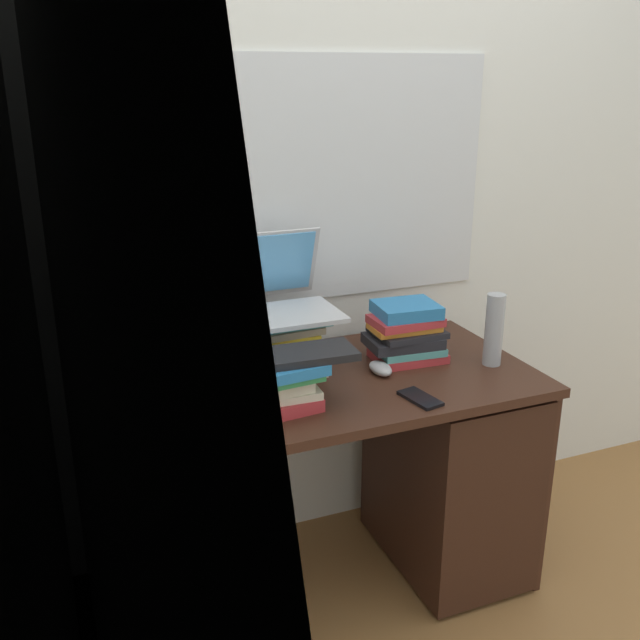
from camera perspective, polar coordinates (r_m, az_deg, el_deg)
ground_plane at (r=2.60m, az=0.95°, el=-20.02°), size 6.00×6.00×0.00m
wall_back at (r=2.39m, az=-2.44°, el=10.90°), size 6.00×0.06×2.60m
wall_left at (r=1.88m, az=-21.87°, el=7.27°), size 0.05×6.00×2.60m
desk at (r=2.47m, az=8.07°, el=-11.04°), size 1.26×0.67×0.75m
book_stack_tall at (r=2.22m, az=-2.59°, el=-1.96°), size 0.24×0.18×0.19m
book_stack_keyboard_riser at (r=1.98m, az=-3.21°, el=-5.05°), size 0.24×0.21×0.15m
book_stack_side at (r=2.33m, az=6.87°, el=-1.04°), size 0.26×0.19×0.19m
laptop at (r=2.22m, az=-3.26°, el=2.16°), size 0.32×0.33×0.24m
keyboard at (r=1.95m, az=-3.17°, el=-3.01°), size 0.43×0.16×0.02m
computer_mouse at (r=2.24m, az=4.84°, el=-3.85°), size 0.06×0.10×0.04m
mug at (r=2.17m, az=-9.37°, el=-4.04°), size 0.11×0.07×0.09m
water_bottle at (r=2.34m, az=13.70°, el=-0.76°), size 0.06×0.06×0.24m
cell_phone at (r=2.09m, az=7.98°, el=-6.20°), size 0.09×0.15×0.01m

